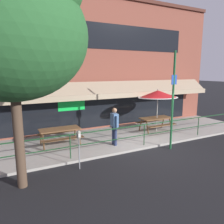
% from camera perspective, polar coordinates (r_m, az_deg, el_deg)
% --- Properties ---
extents(ground_plane, '(120.00, 120.00, 0.00)m').
position_cam_1_polar(ground_plane, '(10.03, 9.32, -9.50)').
color(ground_plane, black).
extents(patio_deck, '(15.00, 4.00, 0.10)m').
position_cam_1_polar(patio_deck, '(11.59, 3.43, -6.32)').
color(patio_deck, '#ADA89E').
rests_on(patio_deck, ground).
extents(restaurant_building, '(15.00, 1.60, 7.63)m').
position_cam_1_polar(restaurant_building, '(13.05, -1.46, 12.21)').
color(restaurant_building, brown).
rests_on(restaurant_building, ground).
extents(patio_railing, '(13.84, 0.04, 0.97)m').
position_cam_1_polar(patio_railing, '(10.02, 8.44, -4.70)').
color(patio_railing, '#194723').
rests_on(patio_railing, patio_deck).
extents(picnic_table_left, '(1.80, 1.42, 0.76)m').
position_cam_1_polar(picnic_table_left, '(10.23, -13.45, -5.10)').
color(picnic_table_left, brown).
rests_on(picnic_table_left, patio_deck).
extents(picnic_table_centre, '(1.80, 1.42, 0.76)m').
position_cam_1_polar(picnic_table_centre, '(12.51, 11.35, -2.13)').
color(picnic_table_centre, brown).
rests_on(picnic_table_centre, patio_deck).
extents(patio_umbrella_centre, '(2.14, 2.14, 2.38)m').
position_cam_1_polar(patio_umbrella_centre, '(12.20, 11.88, 4.55)').
color(patio_umbrella_centre, '#B7B2A8').
rests_on(patio_umbrella_centre, patio_deck).
extents(pedestrian_walking, '(0.26, 0.62, 1.71)m').
position_cam_1_polar(pedestrian_walking, '(9.87, 0.64, -3.27)').
color(pedestrian_walking, navy).
rests_on(pedestrian_walking, patio_deck).
extents(parking_meter_near, '(0.15, 0.16, 1.42)m').
position_cam_1_polar(parking_meter_near, '(7.70, -8.68, -6.72)').
color(parking_meter_near, gray).
rests_on(parking_meter_near, ground).
extents(street_sign_pole, '(0.28, 0.09, 4.27)m').
position_cam_1_polar(street_sign_pole, '(9.74, 15.59, 2.94)').
color(street_sign_pole, '#1E6033').
rests_on(street_sign_pole, ground).
extents(street_tree_curbside, '(4.18, 3.76, 6.76)m').
position_cam_1_polar(street_tree_curbside, '(6.67, -24.06, 19.78)').
color(street_tree_curbside, brown).
rests_on(street_tree_curbside, ground).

